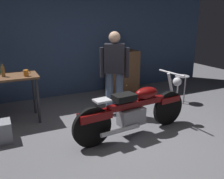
% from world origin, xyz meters
% --- Properties ---
extents(ground_plane, '(12.00, 12.00, 0.00)m').
position_xyz_m(ground_plane, '(0.00, 0.00, 0.00)').
color(ground_plane, slate).
extents(back_wall, '(8.00, 0.12, 3.10)m').
position_xyz_m(back_wall, '(0.00, 2.80, 1.55)').
color(back_wall, '#384C70').
rests_on(back_wall, ground_plane).
extents(workbench, '(1.30, 0.64, 0.90)m').
position_xyz_m(workbench, '(-1.78, 1.54, 0.79)').
color(workbench, brown).
rests_on(workbench, ground_plane).
extents(motorcycle, '(2.19, 0.61, 1.00)m').
position_xyz_m(motorcycle, '(0.18, 0.09, 0.45)').
color(motorcycle, black).
rests_on(motorcycle, ground_plane).
extents(person_standing, '(0.51, 0.38, 1.67)m').
position_xyz_m(person_standing, '(0.25, 1.02, 0.93)').
color(person_standing, slate).
rests_on(person_standing, ground_plane).
extents(shop_stool, '(0.32, 0.32, 0.64)m').
position_xyz_m(shop_stool, '(1.98, 1.02, 0.50)').
color(shop_stool, '#B2B2B7').
rests_on(shop_stool, ground_plane).
extents(wooden_dresser, '(0.80, 0.47, 1.10)m').
position_xyz_m(wooden_dresser, '(1.12, 2.30, 0.55)').
color(wooden_dresser, brown).
rests_on(wooden_dresser, ground_plane).
extents(mug_orange_travel, '(0.12, 0.09, 0.11)m').
position_xyz_m(mug_orange_travel, '(-1.34, 1.38, 0.96)').
color(mug_orange_travel, orange).
rests_on(mug_orange_travel, workbench).
extents(bottle, '(0.06, 0.06, 0.24)m').
position_xyz_m(bottle, '(-1.71, 1.51, 1.00)').
color(bottle, olive).
rests_on(bottle, workbench).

